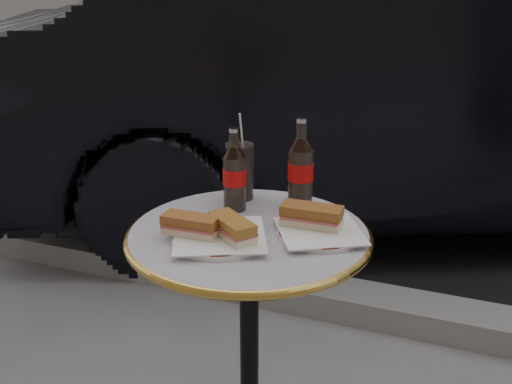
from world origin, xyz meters
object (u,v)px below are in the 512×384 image
(plate_right, at_px, (320,234))
(cola_bottle_left, at_px, (234,169))
(bistro_table, at_px, (249,354))
(cola_bottle_right, at_px, (301,164))
(parked_car, at_px, (420,84))
(plate_left, at_px, (220,239))
(cola_glass, at_px, (240,171))

(plate_right, distance_m, cola_bottle_left, 0.30)
(bistro_table, height_order, cola_bottle_left, cola_bottle_left)
(cola_bottle_right, height_order, parked_car, parked_car)
(plate_left, distance_m, cola_bottle_left, 0.23)
(bistro_table, xyz_separation_m, parked_car, (0.14, 2.08, 0.37))
(parked_car, bearing_deg, cola_bottle_right, 153.79)
(cola_bottle_right, height_order, cola_glass, cola_bottle_right)
(cola_bottle_left, relative_size, cola_glass, 1.42)
(cola_bottle_right, bearing_deg, bistro_table, -109.43)
(cola_glass, height_order, parked_car, parked_car)
(cola_bottle_left, bearing_deg, cola_glass, 103.50)
(plate_right, bearing_deg, bistro_table, -168.09)
(plate_left, height_order, plate_right, plate_left)
(plate_left, relative_size, cola_glass, 1.43)
(cola_glass, distance_m, parked_car, 1.89)
(bistro_table, bearing_deg, cola_bottle_left, 126.40)
(bistro_table, distance_m, plate_right, 0.41)
(plate_left, xyz_separation_m, cola_glass, (-0.06, 0.28, 0.07))
(bistro_table, relative_size, plate_left, 3.17)
(cola_bottle_right, bearing_deg, parked_car, 87.94)
(bistro_table, height_order, cola_glass, cola_glass)
(cola_bottle_left, bearing_deg, parked_car, 83.39)
(plate_right, distance_m, cola_bottle_right, 0.23)
(cola_glass, relative_size, parked_car, 0.04)
(parked_car, bearing_deg, plate_left, 151.02)
(plate_left, relative_size, parked_car, 0.05)
(bistro_table, height_order, plate_left, plate_left)
(bistro_table, xyz_separation_m, cola_bottle_left, (-0.09, 0.12, 0.48))
(cola_glass, bearing_deg, parked_car, 82.49)
(bistro_table, bearing_deg, plate_left, -119.25)
(bistro_table, relative_size, cola_bottle_right, 2.91)
(cola_bottle_left, relative_size, cola_bottle_right, 0.91)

